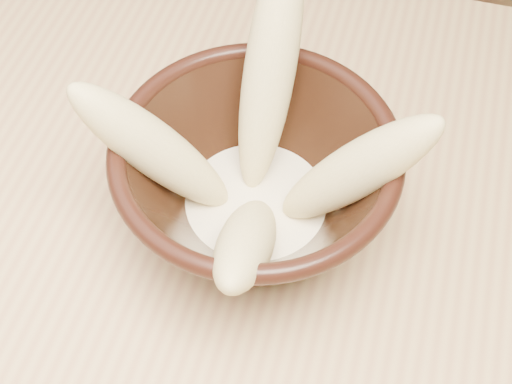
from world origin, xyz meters
TOP-DOWN VIEW (x-y plane):
  - bowl at (-0.18, 0.08)m, footprint 0.20×0.20m
  - milk_puddle at (-0.18, 0.08)m, footprint 0.11×0.11m
  - banana_upright at (-0.19, 0.15)m, footprint 0.04×0.13m
  - banana_left at (-0.25, 0.07)m, footprint 0.13×0.06m
  - banana_right at (-0.12, 0.09)m, footprint 0.12×0.06m
  - banana_front at (-0.17, 0.03)m, footprint 0.05×0.13m

SIDE VIEW (x-z plane):
  - milk_puddle at x=-0.18m, z-range 0.78..0.79m
  - bowl at x=-0.18m, z-range 0.76..0.87m
  - banana_front at x=-0.17m, z-range 0.78..0.88m
  - banana_right at x=-0.12m, z-range 0.78..0.91m
  - banana_left at x=-0.25m, z-range 0.78..0.91m
  - banana_upright at x=-0.19m, z-range 0.78..0.95m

